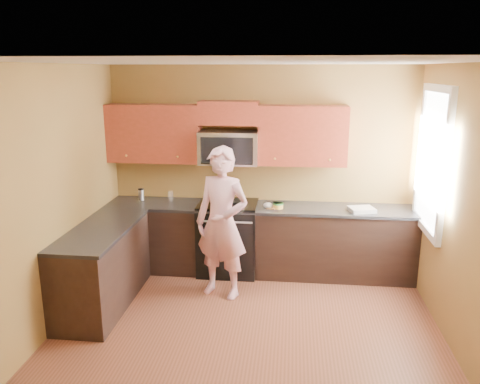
# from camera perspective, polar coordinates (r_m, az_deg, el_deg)

# --- Properties ---
(floor) EXTENTS (4.00, 4.00, 0.00)m
(floor) POSITION_cam_1_polar(r_m,az_deg,el_deg) (5.02, 0.66, -17.27)
(floor) COLOR brown
(floor) RESTS_ON ground
(ceiling) EXTENTS (4.00, 4.00, 0.00)m
(ceiling) POSITION_cam_1_polar(r_m,az_deg,el_deg) (4.27, 0.77, 15.27)
(ceiling) COLOR white
(ceiling) RESTS_ON ground
(wall_back) EXTENTS (4.00, 0.00, 4.00)m
(wall_back) POSITION_cam_1_polar(r_m,az_deg,el_deg) (6.39, 2.48, 2.81)
(wall_back) COLOR brown
(wall_back) RESTS_ON ground
(wall_front) EXTENTS (4.00, 0.00, 4.00)m
(wall_front) POSITION_cam_1_polar(r_m,az_deg,el_deg) (2.63, -3.75, -14.99)
(wall_front) COLOR brown
(wall_front) RESTS_ON ground
(wall_left) EXTENTS (0.00, 4.00, 4.00)m
(wall_left) POSITION_cam_1_polar(r_m,az_deg,el_deg) (5.06, -22.48, -1.45)
(wall_left) COLOR brown
(wall_left) RESTS_ON ground
(wall_right) EXTENTS (0.00, 4.00, 4.00)m
(wall_right) POSITION_cam_1_polar(r_m,az_deg,el_deg) (4.71, 25.71, -2.90)
(wall_right) COLOR brown
(wall_right) RESTS_ON ground
(cabinet_back_run) EXTENTS (4.00, 0.60, 0.88)m
(cabinet_back_run) POSITION_cam_1_polar(r_m,az_deg,el_deg) (6.36, 2.20, -5.80)
(cabinet_back_run) COLOR black
(cabinet_back_run) RESTS_ON floor
(cabinet_left_run) EXTENTS (0.60, 1.60, 0.88)m
(cabinet_left_run) POSITION_cam_1_polar(r_m,az_deg,el_deg) (5.73, -16.07, -8.72)
(cabinet_left_run) COLOR black
(cabinet_left_run) RESTS_ON floor
(countertop_back) EXTENTS (4.00, 0.62, 0.04)m
(countertop_back) POSITION_cam_1_polar(r_m,az_deg,el_deg) (6.20, 2.24, -1.84)
(countertop_back) COLOR black
(countertop_back) RESTS_ON cabinet_back_run
(countertop_left) EXTENTS (0.62, 1.60, 0.04)m
(countertop_left) POSITION_cam_1_polar(r_m,az_deg,el_deg) (5.57, -16.31, -4.36)
(countertop_left) COLOR black
(countertop_left) RESTS_ON cabinet_left_run
(stove) EXTENTS (0.76, 0.65, 0.95)m
(stove) POSITION_cam_1_polar(r_m,az_deg,el_deg) (6.36, -1.42, -5.44)
(stove) COLOR black
(stove) RESTS_ON floor
(microwave) EXTENTS (0.76, 0.40, 0.42)m
(microwave) POSITION_cam_1_polar(r_m,az_deg,el_deg) (6.22, -1.32, 3.43)
(microwave) COLOR silver
(microwave) RESTS_ON wall_back
(upper_cab_left) EXTENTS (1.22, 0.33, 0.75)m
(upper_cab_left) POSITION_cam_1_polar(r_m,az_deg,el_deg) (6.46, -10.04, 3.62)
(upper_cab_left) COLOR maroon
(upper_cab_left) RESTS_ON wall_back
(upper_cab_right) EXTENTS (1.12, 0.33, 0.75)m
(upper_cab_right) POSITION_cam_1_polar(r_m,az_deg,el_deg) (6.20, 7.37, 3.28)
(upper_cab_right) COLOR maroon
(upper_cab_right) RESTS_ON wall_back
(upper_cab_over_mw) EXTENTS (0.76, 0.33, 0.30)m
(upper_cab_over_mw) POSITION_cam_1_polar(r_m,az_deg,el_deg) (6.16, -1.32, 9.43)
(upper_cab_over_mw) COLOR maroon
(upper_cab_over_mw) RESTS_ON wall_back
(window) EXTENTS (0.06, 1.06, 1.66)m
(window) POSITION_cam_1_polar(r_m,az_deg,el_deg) (5.75, 22.04, 3.49)
(window) COLOR white
(window) RESTS_ON wall_right
(woman) EXTENTS (0.76, 0.62, 1.80)m
(woman) POSITION_cam_1_polar(r_m,az_deg,el_deg) (5.58, -2.16, -3.73)
(woman) COLOR pink
(woman) RESTS_ON floor
(frying_pan) EXTENTS (0.35, 0.46, 0.05)m
(frying_pan) POSITION_cam_1_polar(r_m,az_deg,el_deg) (6.17, -0.56, -1.45)
(frying_pan) COLOR black
(frying_pan) RESTS_ON stove
(butter_tub) EXTENTS (0.13, 0.13, 0.10)m
(butter_tub) POSITION_cam_1_polar(r_m,az_deg,el_deg) (6.10, 4.57, -1.96)
(butter_tub) COLOR #FFBB43
(butter_tub) RESTS_ON countertop_back
(toast_slice) EXTENTS (0.14, 0.14, 0.01)m
(toast_slice) POSITION_cam_1_polar(r_m,az_deg,el_deg) (6.09, 3.80, -1.90)
(toast_slice) COLOR #B27F47
(toast_slice) RESTS_ON countertop_back
(napkin_a) EXTENTS (0.12, 0.13, 0.06)m
(napkin_a) POSITION_cam_1_polar(r_m,az_deg,el_deg) (6.17, -0.80, -1.43)
(napkin_a) COLOR silver
(napkin_a) RESTS_ON countertop_back
(napkin_b) EXTENTS (0.13, 0.14, 0.07)m
(napkin_b) POSITION_cam_1_polar(r_m,az_deg,el_deg) (6.11, 3.36, -1.60)
(napkin_b) COLOR silver
(napkin_b) RESTS_ON countertop_back
(dish_towel) EXTENTS (0.35, 0.31, 0.05)m
(dish_towel) POSITION_cam_1_polar(r_m,az_deg,el_deg) (6.13, 14.34, -2.04)
(dish_towel) COLOR white
(dish_towel) RESTS_ON countertop_back
(travel_mug) EXTENTS (0.08, 0.08, 0.16)m
(travel_mug) POSITION_cam_1_polar(r_m,az_deg,el_deg) (6.60, -11.68, -0.96)
(travel_mug) COLOR silver
(travel_mug) RESTS_ON countertop_back
(glass_c) EXTENTS (0.09, 0.09, 0.12)m
(glass_c) POSITION_cam_1_polar(r_m,az_deg,el_deg) (6.52, -8.28, -0.45)
(glass_c) COLOR silver
(glass_c) RESTS_ON countertop_back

